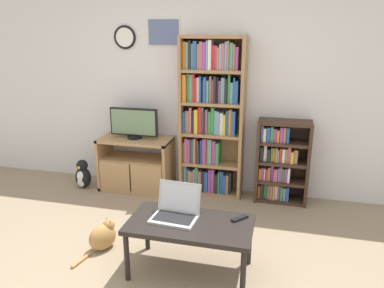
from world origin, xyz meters
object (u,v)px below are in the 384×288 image
(television, at_px, (134,123))
(laptop, at_px, (176,209))
(penguin_figurine, at_px, (83,175))
(remote_near_laptop, at_px, (240,218))
(bookshelf_short, at_px, (279,162))
(coffee_table, at_px, (190,228))
(bookshelf_tall, at_px, (210,117))
(tv_stand, at_px, (136,164))
(cat, at_px, (103,236))

(television, distance_m, laptop, 1.79)
(penguin_figurine, bearing_deg, remote_near_laptop, -29.35)
(bookshelf_short, height_order, coffee_table, bookshelf_short)
(bookshelf_tall, xyz_separation_m, penguin_figurine, (-1.62, -0.26, -0.80))
(laptop, bearing_deg, bookshelf_tall, 95.31)
(television, distance_m, bookshelf_short, 1.83)
(bookshelf_short, height_order, penguin_figurine, bookshelf_short)
(bookshelf_tall, xyz_separation_m, remote_near_laptop, (0.56, -1.48, -0.50))
(tv_stand, xyz_separation_m, coffee_table, (1.10, -1.51, 0.08))
(coffee_table, bearing_deg, television, 125.90)
(coffee_table, height_order, penguin_figurine, coffee_table)
(coffee_table, bearing_deg, bookshelf_short, 67.45)
(cat, bearing_deg, penguin_figurine, 160.13)
(tv_stand, distance_m, television, 0.53)
(remote_near_laptop, bearing_deg, coffee_table, 60.99)
(bookshelf_short, height_order, cat, bookshelf_short)
(tv_stand, bearing_deg, laptop, -56.36)
(bookshelf_short, relative_size, coffee_table, 0.96)
(bookshelf_tall, height_order, coffee_table, bookshelf_tall)
(bookshelf_tall, relative_size, penguin_figurine, 5.06)
(bookshelf_tall, relative_size, coffee_table, 1.87)
(laptop, bearing_deg, cat, 178.57)
(laptop, distance_m, cat, 0.84)
(laptop, bearing_deg, television, 127.67)
(coffee_table, bearing_deg, penguin_figurine, 142.49)
(bookshelf_short, bearing_deg, bookshelf_tall, 179.61)
(penguin_figurine, bearing_deg, television, 13.38)
(tv_stand, xyz_separation_m, television, (-0.01, 0.02, 0.53))
(coffee_table, height_order, remote_near_laptop, remote_near_laptop)
(tv_stand, relative_size, laptop, 2.31)
(laptop, height_order, cat, laptop)
(coffee_table, relative_size, penguin_figurine, 2.71)
(tv_stand, relative_size, bookshelf_short, 0.92)
(penguin_figurine, bearing_deg, bookshelf_short, 5.86)
(tv_stand, bearing_deg, bookshelf_tall, 7.24)
(television, xyz_separation_m, remote_near_laptop, (1.50, -1.39, -0.39))
(bookshelf_tall, height_order, cat, bookshelf_tall)
(coffee_table, xyz_separation_m, remote_near_laptop, (0.39, 0.15, 0.06))
(remote_near_laptop, xyz_separation_m, penguin_figurine, (-2.18, 1.22, -0.30))
(laptop, xyz_separation_m, cat, (-0.74, 0.07, -0.40))
(tv_stand, relative_size, remote_near_laptop, 6.03)
(television, bearing_deg, remote_near_laptop, -42.74)
(coffee_table, xyz_separation_m, cat, (-0.87, 0.14, -0.28))
(bookshelf_short, bearing_deg, cat, -136.06)
(remote_near_laptop, height_order, cat, remote_near_laptop)
(bookshelf_tall, xyz_separation_m, bookshelf_short, (0.84, -0.01, -0.49))
(remote_near_laptop, bearing_deg, cat, 40.73)
(television, height_order, bookshelf_tall, bookshelf_tall)
(bookshelf_short, relative_size, penguin_figurine, 2.60)
(television, bearing_deg, penguin_figurine, -166.62)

